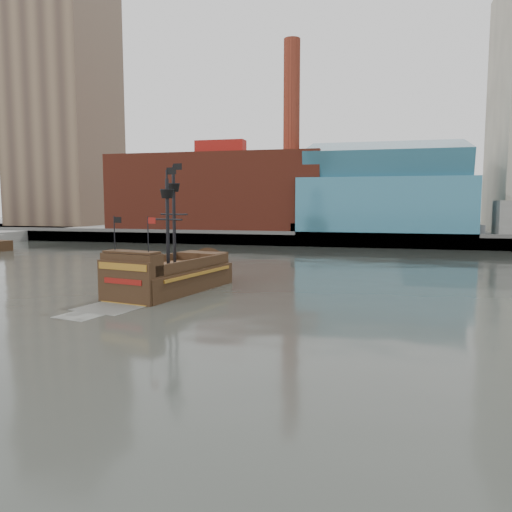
# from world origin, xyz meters

# --- Properties ---
(ground) EXTENTS (400.00, 400.00, 0.00)m
(ground) POSITION_xyz_m (0.00, 0.00, 0.00)
(ground) COLOR #2C302A
(ground) RESTS_ON ground
(promenade_far) EXTENTS (220.00, 60.00, 2.00)m
(promenade_far) POSITION_xyz_m (0.00, 92.00, 1.00)
(promenade_far) COLOR slate
(promenade_far) RESTS_ON ground
(seawall) EXTENTS (220.00, 1.00, 2.60)m
(seawall) POSITION_xyz_m (0.00, 62.50, 1.30)
(seawall) COLOR #4C4C49
(seawall) RESTS_ON ground
(skyline) EXTENTS (149.00, 45.00, 62.00)m
(skyline) POSITION_xyz_m (5.21, 84.56, 24.55)
(skyline) COLOR brown
(skyline) RESTS_ON promenade_far
(pirate_ship) EXTENTS (7.79, 16.54, 11.91)m
(pirate_ship) POSITION_xyz_m (-7.62, 15.25, 1.08)
(pirate_ship) COLOR black
(pirate_ship) RESTS_ON ground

